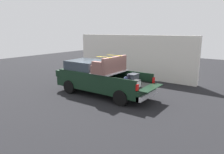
{
  "coord_description": "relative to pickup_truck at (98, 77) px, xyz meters",
  "views": [
    {
      "loc": [
        -6.9,
        8.91,
        3.54
      ],
      "look_at": [
        -0.6,
        0.0,
        1.1
      ],
      "focal_mm": 33.27,
      "sensor_mm": 36.0,
      "label": 1
    }
  ],
  "objects": [
    {
      "name": "ground_plane",
      "position": [
        -0.35,
        0.0,
        -0.96
      ],
      "size": [
        40.0,
        40.0,
        0.0
      ],
      "primitive_type": "plane",
      "color": "black"
    },
    {
      "name": "building_facade",
      "position": [
        0.67,
        -4.98,
        0.66
      ],
      "size": [
        9.83,
        0.36,
        3.23
      ],
      "primitive_type": "cube",
      "color": "silver",
      "rests_on": "ground_plane"
    },
    {
      "name": "trash_can",
      "position": [
        3.85,
        -3.19,
        -0.46
      ],
      "size": [
        0.6,
        0.6,
        0.98
      ],
      "color": "#2D2D33",
      "rests_on": "ground_plane"
    },
    {
      "name": "pickup_truck",
      "position": [
        0.0,
        0.0,
        0.0
      ],
      "size": [
        6.05,
        2.09,
        2.23
      ],
      "color": "black",
      "rests_on": "ground_plane"
    }
  ]
}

